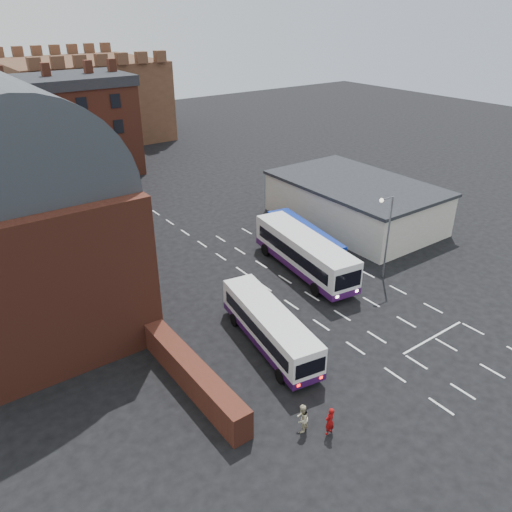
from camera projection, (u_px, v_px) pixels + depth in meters
ground at (346, 342)px, 32.42m from camera, size 180.00×180.00×0.00m
forecourt_wall at (193, 376)px, 28.10m from camera, size 1.20×10.00×1.80m
cream_building at (354, 202)px, 49.44m from camera, size 10.40×16.40×4.25m
brick_terrace at (40, 136)px, 60.01m from camera, size 22.00×10.00×11.00m
castle_keep at (82, 99)px, 80.54m from camera, size 22.00×22.00×12.00m
bus_white_outbound at (270, 325)px, 31.43m from camera, size 3.74×9.84×2.62m
bus_white_inbound at (304, 251)px, 40.22m from camera, size 4.14×11.69×3.12m
bus_blue at (303, 239)px, 43.02m from camera, size 3.72×9.73×2.59m
bus_red_double at (113, 176)px, 56.54m from camera, size 3.92×11.13×4.36m
street_lamp at (387, 230)px, 38.16m from camera, size 1.42×0.31×6.96m
pedestrian_red at (330, 421)px, 25.14m from camera, size 0.65×0.46×1.66m
pedestrian_beige at (302, 418)px, 25.31m from camera, size 1.00×0.93×1.64m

